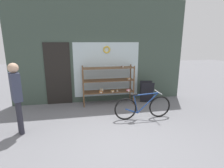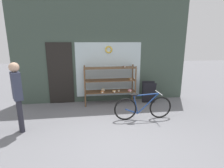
# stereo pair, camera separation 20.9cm
# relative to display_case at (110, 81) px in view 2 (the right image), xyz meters

# --- Properties ---
(ground_plane) EXTENTS (30.00, 30.00, 0.00)m
(ground_plane) POSITION_rel_display_case_xyz_m (-0.22, -2.40, -0.80)
(ground_plane) COLOR slate
(storefront_facade) EXTENTS (6.07, 0.13, 3.54)m
(storefront_facade) POSITION_rel_display_case_xyz_m (-0.25, 0.37, 0.93)
(storefront_facade) COLOR #3D4C42
(storefront_facade) RESTS_ON ground_plane
(display_case) EXTENTS (1.74, 0.47, 1.34)m
(display_case) POSITION_rel_display_case_xyz_m (0.00, 0.00, 0.00)
(display_case) COLOR brown
(display_case) RESTS_ON ground_plane
(bicycle) EXTENTS (1.64, 0.46, 0.77)m
(bicycle) POSITION_rel_display_case_xyz_m (0.73, -1.38, -0.45)
(bicycle) COLOR black
(bicycle) RESTS_ON ground_plane
(sandwich_board) EXTENTS (0.50, 0.45, 0.74)m
(sandwich_board) POSITION_rel_display_case_xyz_m (1.35, -0.10, -0.42)
(sandwich_board) COLOR black
(sandwich_board) RESTS_ON ground_plane
(pedestrian) EXTENTS (0.31, 0.37, 1.68)m
(pedestrian) POSITION_rel_display_case_xyz_m (-2.39, -1.63, 0.19)
(pedestrian) COLOR #282833
(pedestrian) RESTS_ON ground_plane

